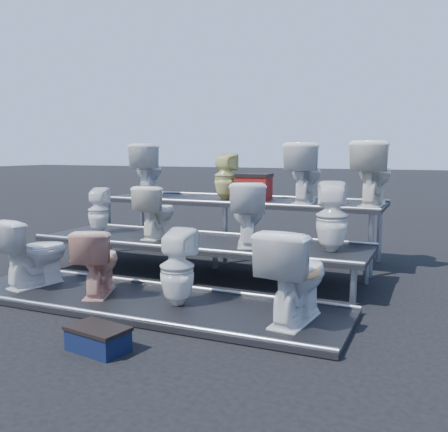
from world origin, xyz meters
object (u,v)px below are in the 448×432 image
at_px(toilet_2, 177,267).
at_px(red_crate, 254,189).
at_px(toilet_0, 35,252).
at_px(toilet_1, 98,261).
at_px(toilet_8, 148,170).
at_px(toilet_10, 304,173).
at_px(toilet_5, 157,211).
at_px(toilet_9, 225,176).
at_px(toilet_3, 295,275).
at_px(toilet_4, 98,211).
at_px(toilet_11, 373,173).
at_px(step_stool, 98,341).
at_px(toilet_7, 332,217).
at_px(toilet_6, 247,213).

xyz_separation_m(toilet_2, red_crate, (-0.18, 2.70, 0.59)).
height_order(toilet_0, toilet_1, toilet_0).
relative_size(toilet_8, toilet_10, 1.00).
bearing_deg(toilet_5, toilet_9, -111.40).
distance_m(toilet_3, red_crate, 3.08).
distance_m(toilet_4, toilet_8, 1.39).
relative_size(toilet_8, toilet_11, 0.98).
xyz_separation_m(toilet_2, toilet_8, (-1.95, 2.60, 0.84)).
distance_m(toilet_1, step_stool, 1.47).
bearing_deg(toilet_4, toilet_3, 140.39).
distance_m(toilet_1, toilet_11, 3.69).
bearing_deg(toilet_4, toilet_1, 109.87).
bearing_deg(toilet_4, toilet_9, -152.61).
distance_m(toilet_4, toilet_7, 3.19).
bearing_deg(toilet_9, toilet_1, 89.83).
relative_size(toilet_6, toilet_9, 1.11).
relative_size(toilet_9, toilet_10, 0.83).
distance_m(toilet_0, toilet_1, 0.88).
relative_size(toilet_2, toilet_8, 0.91).
distance_m(toilet_1, toilet_10, 3.15).
xyz_separation_m(toilet_10, red_crate, (-0.78, 0.10, -0.25)).
relative_size(toilet_5, toilet_11, 0.80).
relative_size(toilet_3, toilet_5, 1.24).
bearing_deg(step_stool, toilet_0, 156.38).
height_order(toilet_5, red_crate, red_crate).
distance_m(toilet_7, step_stool, 2.89).
bearing_deg(toilet_9, step_stool, 105.34).
bearing_deg(toilet_8, step_stool, 93.62).
xyz_separation_m(toilet_0, toilet_5, (0.82, 1.30, 0.36)).
height_order(toilet_5, toilet_10, toilet_10).
xyz_separation_m(toilet_4, toilet_11, (3.45, 1.30, 0.51)).
distance_m(toilet_10, step_stool, 3.99).
distance_m(toilet_6, toilet_9, 1.60).
bearing_deg(toilet_7, red_crate, -57.01).
bearing_deg(toilet_10, toilet_6, 69.88).
xyz_separation_m(toilet_10, step_stool, (-0.69, -3.74, -1.19)).
distance_m(toilet_0, toilet_2, 1.84).
bearing_deg(toilet_11, toilet_10, 3.11).
relative_size(toilet_4, toilet_10, 0.75).
relative_size(toilet_0, toilet_5, 1.13).
bearing_deg(toilet_9, toilet_0, 72.24).
height_order(toilet_0, toilet_3, toilet_3).
xyz_separation_m(toilet_1, toilet_4, (-0.98, 1.30, 0.35)).
relative_size(toilet_2, toilet_11, 0.89).
bearing_deg(toilet_7, toilet_1, 17.77).
bearing_deg(toilet_9, toilet_5, 80.31).
relative_size(toilet_4, toilet_9, 0.90).
xyz_separation_m(toilet_2, toilet_7, (1.25, 1.30, 0.41)).
distance_m(toilet_0, toilet_5, 1.58).
xyz_separation_m(toilet_3, red_crate, (-1.37, 2.70, 0.54)).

